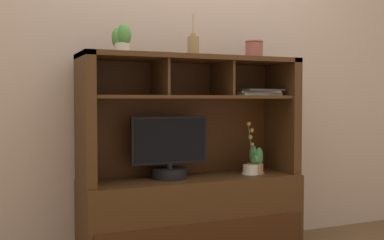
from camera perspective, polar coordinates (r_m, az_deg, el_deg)
The scene contains 9 objects.
back_wall at distance 3.26m, azimuth -1.77°, elevation 9.04°, with size 6.00×0.02×2.80m, color #BAA291.
media_console at distance 3.08m, azimuth -0.05°, elevation -9.07°, with size 1.42×0.47×1.30m.
tv_monitor at distance 2.99m, azimuth -2.73°, elevation -4.00°, with size 0.50×0.22×0.39m.
potted_orchid at distance 3.19m, azimuth 7.11°, elevation -5.48°, with size 0.12×0.12×0.35m.
potted_fern at distance 3.22m, azimuth 7.68°, elevation -5.18°, with size 0.13×0.13×0.19m.
magazine_stack_left at distance 3.22m, azimuth 7.62°, elevation 3.34°, with size 0.34×0.30×0.04m.
diffuser_bottle at distance 3.01m, azimuth 0.15°, elevation 8.98°, with size 0.07×0.07×0.27m.
potted_succulent at distance 2.86m, azimuth -8.50°, elevation 9.78°, with size 0.12×0.11×0.17m.
ceramic_vase at distance 3.24m, azimuth 7.52°, elevation 8.46°, with size 0.12×0.12×0.13m.
Camera 1 is at (-1.19, -2.76, 1.03)m, focal length 44.04 mm.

